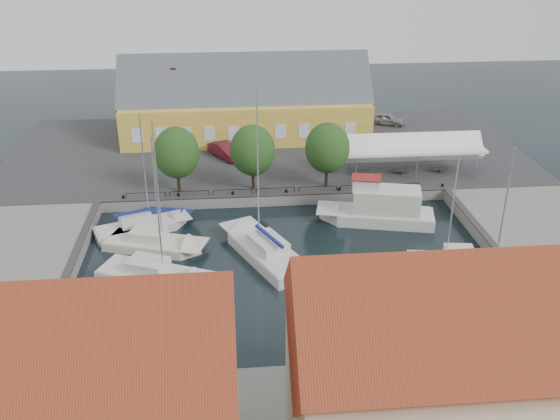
% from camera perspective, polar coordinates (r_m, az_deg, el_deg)
% --- Properties ---
extents(ground, '(140.00, 140.00, 0.00)m').
position_cam_1_polar(ground, '(49.32, 0.63, -4.55)').
color(ground, black).
rests_on(ground, ground).
extents(north_quay, '(56.00, 26.00, 1.00)m').
position_cam_1_polar(north_quay, '(69.95, -1.26, 5.21)').
color(north_quay, '#2D2D30').
rests_on(north_quay, ground).
extents(quay_edge_fittings, '(56.00, 24.72, 0.40)m').
position_cam_1_polar(quay_edge_fittings, '(52.99, 0.14, -1.00)').
color(quay_edge_fittings, '#383533').
rests_on(quay_edge_fittings, north_quay).
extents(warehouse, '(28.56, 14.00, 9.55)m').
position_cam_1_polar(warehouse, '(73.72, -3.63, 9.44)').
color(warehouse, gold).
rests_on(warehouse, north_quay).
extents(tent_canopy, '(14.00, 4.00, 2.83)m').
position_cam_1_polar(tent_canopy, '(63.46, 12.04, 5.55)').
color(tent_canopy, white).
rests_on(tent_canopy, north_quay).
extents(quay_trees, '(18.20, 4.20, 6.30)m').
position_cam_1_polar(quay_trees, '(58.03, -2.51, 5.47)').
color(quay_trees, black).
rests_on(quay_trees, north_quay).
extents(car_silver, '(4.77, 3.33, 1.51)m').
position_cam_1_polar(car_silver, '(79.14, 9.73, 8.22)').
color(car_silver, '#96979D').
rests_on(car_silver, north_quay).
extents(car_red, '(3.98, 4.95, 1.58)m').
position_cam_1_polar(car_red, '(67.22, -5.01, 5.43)').
color(car_red, '#5B141F').
rests_on(car_red, north_quay).
extents(center_sailboat, '(7.15, 10.67, 14.14)m').
position_cam_1_polar(center_sailboat, '(49.52, -1.33, -3.95)').
color(center_sailboat, silver).
rests_on(center_sailboat, ground).
extents(trawler, '(10.66, 5.28, 5.00)m').
position_cam_1_polar(trawler, '(55.48, 9.13, -0.13)').
color(trawler, silver).
rests_on(trawler, ground).
extents(east_boat_b, '(6.93, 3.11, 9.41)m').
position_cam_1_polar(east_boat_b, '(50.11, 15.63, -4.73)').
color(east_boat_b, silver).
rests_on(east_boat_b, ground).
extents(east_boat_c, '(3.21, 9.22, 11.51)m').
position_cam_1_polar(east_boat_c, '(47.31, 19.22, -7.19)').
color(east_boat_c, silver).
rests_on(east_boat_c, ground).
extents(west_boat_a, '(8.44, 5.18, 10.99)m').
position_cam_1_polar(west_boat_a, '(54.75, -12.62, -1.68)').
color(west_boat_a, silver).
rests_on(west_boat_a, ground).
extents(west_boat_b, '(8.75, 5.32, 11.42)m').
position_cam_1_polar(west_boat_b, '(51.86, -11.50, -3.18)').
color(west_boat_b, beige).
rests_on(west_boat_b, ground).
extents(west_boat_c, '(9.17, 6.11, 11.91)m').
position_cam_1_polar(west_boat_c, '(47.54, -11.52, -6.00)').
color(west_boat_c, silver).
rests_on(west_boat_c, ground).
extents(launch_sw, '(4.92, 3.53, 0.98)m').
position_cam_1_polar(launch_sw, '(41.59, -17.34, -12.11)').
color(launch_sw, silver).
rests_on(launch_sw, ground).
extents(launch_nw, '(4.71, 2.81, 0.88)m').
position_cam_1_polar(launch_nw, '(56.98, -10.33, -0.55)').
color(launch_nw, navy).
rests_on(launch_nw, ground).
extents(townhouses, '(36.30, 8.50, 12.00)m').
position_cam_1_polar(townhouses, '(27.65, 9.98, -17.89)').
color(townhouses, beige).
rests_on(townhouses, south_bank).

